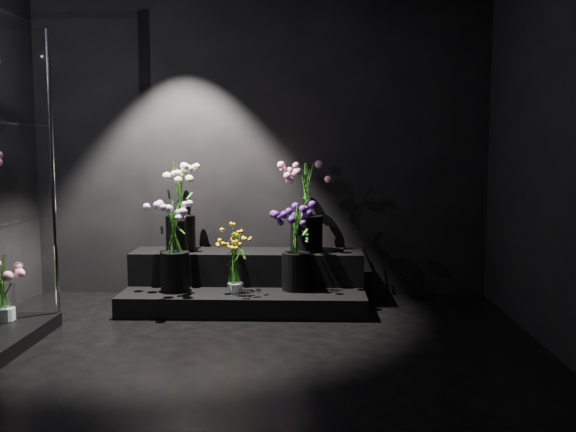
{
  "coord_description": "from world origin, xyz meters",
  "views": [
    {
      "loc": [
        0.44,
        -3.67,
        1.32
      ],
      "look_at": [
        0.28,
        1.2,
        0.79
      ],
      "focal_mm": 40.0,
      "sensor_mm": 36.0,
      "label": 1
    }
  ],
  "objects": [
    {
      "name": "wall_back",
      "position": [
        0.0,
        2.0,
        1.4
      ],
      "size": [
        4.0,
        0.0,
        4.0
      ],
      "primitive_type": "plane",
      "rotation": [
        1.57,
        0.0,
        0.0
      ],
      "color": "black",
      "rests_on": "floor"
    },
    {
      "name": "bouquet_lilac",
      "position": [
        -0.64,
        1.37,
        0.58
      ],
      "size": [
        0.46,
        0.46,
        0.72
      ],
      "rotation": [
        0.0,
        0.0,
        -0.34
      ],
      "color": "black",
      "rests_on": "display_riser"
    },
    {
      "name": "bouquet_cream_roses",
      "position": [
        -0.66,
        1.71,
        0.86
      ],
      "size": [
        0.37,
        0.37,
        0.76
      ],
      "rotation": [
        0.0,
        0.0,
        -0.03
      ],
      "color": "black",
      "rests_on": "display_riser"
    },
    {
      "name": "wall_front",
      "position": [
        0.0,
        -2.0,
        1.4
      ],
      "size": [
        4.0,
        0.0,
        4.0
      ],
      "primitive_type": "plane",
      "rotation": [
        -1.57,
        0.0,
        0.0
      ],
      "color": "black",
      "rests_on": "floor"
    },
    {
      "name": "floor",
      "position": [
        0.0,
        0.0,
        0.0
      ],
      "size": [
        4.0,
        4.0,
        0.0
      ],
      "primitive_type": "plane",
      "color": "black",
      "rests_on": "ground"
    },
    {
      "name": "bouquet_case_base_pink",
      "position": [
        -1.71,
        0.67,
        0.34
      ],
      "size": [
        0.41,
        0.41,
        0.45
      ],
      "rotation": [
        0.0,
        0.0,
        0.33
      ],
      "color": "white",
      "rests_on": "display_case"
    },
    {
      "name": "display_riser",
      "position": [
        -0.09,
        1.61,
        0.18
      ],
      "size": [
        1.96,
        0.87,
        0.43
      ],
      "color": "black",
      "rests_on": "floor"
    },
    {
      "name": "bouquet_purple",
      "position": [
        0.33,
        1.44,
        0.55
      ],
      "size": [
        0.33,
        0.33,
        0.67
      ],
      "rotation": [
        0.0,
        0.0,
        -0.0
      ],
      "color": "black",
      "rests_on": "display_riser"
    },
    {
      "name": "bouquet_pink_roses",
      "position": [
        0.41,
        1.73,
        0.84
      ],
      "size": [
        0.38,
        0.38,
        0.74
      ],
      "rotation": [
        0.0,
        0.0,
        0.02
      ],
      "color": "black",
      "rests_on": "display_riser"
    },
    {
      "name": "bouquet_orange_bells",
      "position": [
        -0.15,
        1.33,
        0.43
      ],
      "size": [
        0.34,
        0.34,
        0.51
      ],
      "rotation": [
        0.0,
        0.0,
        -0.36
      ],
      "color": "white",
      "rests_on": "display_riser"
    }
  ]
}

